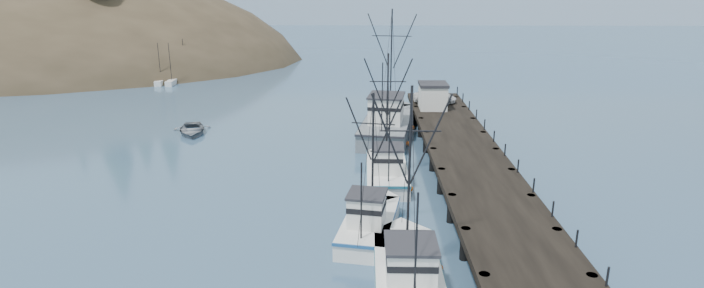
# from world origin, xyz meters

# --- Properties ---
(ground) EXTENTS (400.00, 400.00, 0.00)m
(ground) POSITION_xyz_m (0.00, 0.00, 0.00)
(ground) COLOR #304E6C
(ground) RESTS_ON ground
(pier) EXTENTS (6.00, 44.00, 2.00)m
(pier) POSITION_xyz_m (14.00, 16.00, 1.69)
(pier) COLOR black
(pier) RESTS_ON ground
(distant_ridge) EXTENTS (360.00, 40.00, 26.00)m
(distant_ridge) POSITION_xyz_m (10.00, 170.00, 0.00)
(distant_ridge) COLOR #9EB2C6
(distant_ridge) RESTS_ON ground
(distant_ridge_far) EXTENTS (180.00, 25.00, 18.00)m
(distant_ridge_far) POSITION_xyz_m (-40.00, 185.00, 0.00)
(distant_ridge_far) COLOR silver
(distant_ridge_far) RESTS_ON ground
(moored_sailboats) EXTENTS (19.21, 16.33, 6.35)m
(moored_sailboats) POSITION_xyz_m (-29.41, 55.79, 0.33)
(moored_sailboats) COLOR white
(moored_sailboats) RESTS_ON ground
(trawler_near) EXTENTS (3.59, 10.72, 10.99)m
(trawler_near) POSITION_xyz_m (7.88, -1.80, 0.82)
(trawler_near) COLOR white
(trawler_near) RESTS_ON ground
(trawler_mid) EXTENTS (4.38, 9.21, 9.36)m
(trawler_mid) POSITION_xyz_m (5.96, 4.27, 0.82)
(trawler_mid) COLOR white
(trawler_mid) RESTS_ON ground
(trawler_far) EXTENTS (3.30, 9.96, 10.42)m
(trawler_far) POSITION_xyz_m (7.43, 13.77, 0.82)
(trawler_far) COLOR white
(trawler_far) RESTS_ON ground
(work_vessel) EXTENTS (6.65, 15.49, 12.91)m
(work_vessel) POSITION_xyz_m (8.16, 27.03, 1.23)
(work_vessel) COLOR slate
(work_vessel) RESTS_ON ground
(pier_shed) EXTENTS (3.00, 3.20, 2.80)m
(pier_shed) POSITION_xyz_m (13.02, 30.01, 3.42)
(pier_shed) COLOR silver
(pier_shed) RESTS_ON pier
(pickup_truck) EXTENTS (4.89, 2.49, 1.32)m
(pickup_truck) POSITION_xyz_m (13.62, 32.86, 2.66)
(pickup_truck) COLOR silver
(pickup_truck) RESTS_ON pier
(motorboat) EXTENTS (5.16, 6.26, 1.13)m
(motorboat) POSITION_xyz_m (-12.28, 26.87, 0.00)
(motorboat) COLOR slate
(motorboat) RESTS_ON ground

